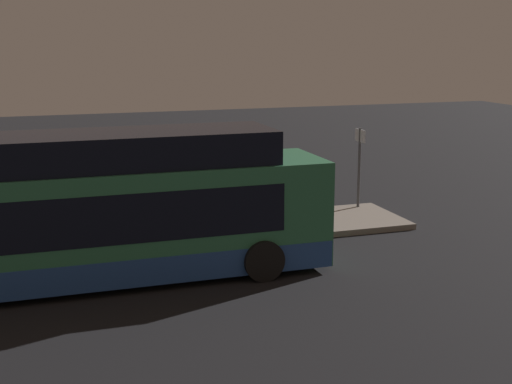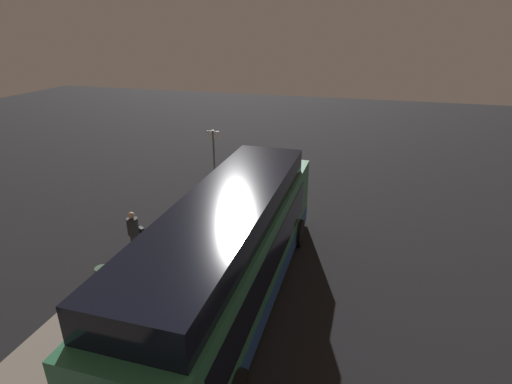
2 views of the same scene
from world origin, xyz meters
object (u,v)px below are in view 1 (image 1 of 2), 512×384
passenger_boarding (159,206)px  sign_post (359,158)px  suitcase (179,224)px  trash_bin (57,222)px  bus_lead (87,217)px  passenger_waiting (127,199)px

passenger_boarding → sign_post: 7.63m
suitcase → trash_bin: bearing=154.8°
suitcase → trash_bin: 3.82m
bus_lead → passenger_boarding: 3.67m
bus_lead → passenger_waiting: bus_lead is taller
passenger_waiting → trash_bin: 2.23m
bus_lead → suitcase: bus_lead is taller
suitcase → sign_post: sign_post is taller
passenger_boarding → passenger_waiting: bearing=-123.8°
sign_post → trash_bin: (-10.27, -0.10, -1.42)m
bus_lead → passenger_waiting: size_ratio=7.35×
bus_lead → sign_post: (9.73, 4.48, 0.23)m
passenger_boarding → trash_bin: size_ratio=2.75×
sign_post → trash_bin: size_ratio=4.31×
bus_lead → suitcase: size_ratio=12.41×
sign_post → trash_bin: bearing=-179.4°
trash_bin → suitcase: bearing=-25.2°
suitcase → sign_post: size_ratio=0.35×
bus_lead → trash_bin: 4.57m
passenger_boarding → suitcase: bearing=121.2°
suitcase → sign_post: 7.16m
trash_bin → passenger_boarding: bearing=-29.1°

